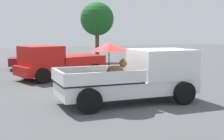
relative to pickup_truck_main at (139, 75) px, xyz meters
The scene contains 5 objects.
ground_plane 1.07m from the pickup_truck_main, behind, with size 80.00×80.00×0.00m, color #4C4C4F.
pickup_truck_main is the anchor object (origin of this frame).
pickup_truck_red 6.90m from the pickup_truck_main, 97.84° to the left, with size 5.07×2.96×1.80m.
parked_sedan_near 11.75m from the pickup_truck_main, 92.67° to the left, with size 4.57×2.63×1.33m.
tree_by_lot 15.52m from the pickup_truck_main, 71.82° to the left, with size 2.74×2.74×4.92m.
Camera 1 is at (-5.60, -10.00, 2.58)m, focal length 51.76 mm.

